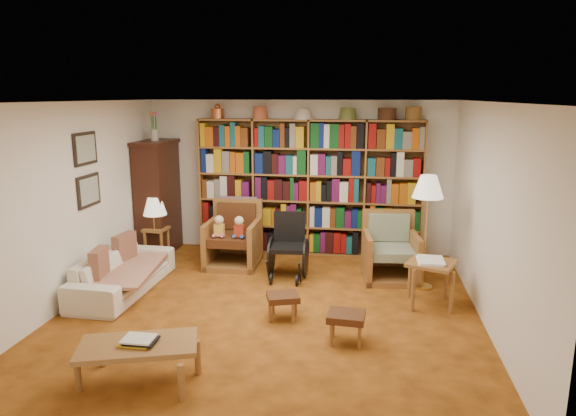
% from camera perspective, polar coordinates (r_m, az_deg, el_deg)
% --- Properties ---
extents(floor, '(5.00, 5.00, 0.00)m').
position_cam_1_polar(floor, '(6.47, -1.89, -10.99)').
color(floor, '#A95C1A').
rests_on(floor, ground).
extents(ceiling, '(5.00, 5.00, 0.00)m').
position_cam_1_polar(ceiling, '(5.94, -2.06, 11.72)').
color(ceiling, white).
rests_on(ceiling, wall_back).
extents(wall_back, '(5.00, 0.00, 5.00)m').
position_cam_1_polar(wall_back, '(8.51, 1.13, 3.49)').
color(wall_back, white).
rests_on(wall_back, floor).
extents(wall_front, '(5.00, 0.00, 5.00)m').
position_cam_1_polar(wall_front, '(3.76, -9.08, -8.36)').
color(wall_front, white).
rests_on(wall_front, floor).
extents(wall_left, '(0.00, 5.00, 5.00)m').
position_cam_1_polar(wall_left, '(6.99, -22.57, 0.55)').
color(wall_left, white).
rests_on(wall_left, floor).
extents(wall_right, '(0.00, 5.00, 5.00)m').
position_cam_1_polar(wall_right, '(6.15, 21.59, -0.88)').
color(wall_right, white).
rests_on(wall_right, floor).
extents(bookshelf, '(3.60, 0.30, 2.42)m').
position_cam_1_polar(bookshelf, '(8.34, 2.34, 2.74)').
color(bookshelf, '#A16832').
rests_on(bookshelf, floor).
extents(curio_cabinet, '(0.50, 0.95, 2.40)m').
position_cam_1_polar(curio_cabinet, '(8.68, -14.26, 1.30)').
color(curio_cabinet, '#36190E').
rests_on(curio_cabinet, floor).
extents(framed_pictures, '(0.03, 0.52, 0.97)m').
position_cam_1_polar(framed_pictures, '(7.17, -21.44, 3.97)').
color(framed_pictures, black).
rests_on(framed_pictures, wall_left).
extents(sofa, '(1.84, 0.76, 0.53)m').
position_cam_1_polar(sofa, '(7.22, -17.86, -6.81)').
color(sofa, '#EFE4CB').
rests_on(sofa, floor).
extents(sofa_throw, '(0.93, 1.51, 0.04)m').
position_cam_1_polar(sofa_throw, '(7.19, -17.52, -6.59)').
color(sofa_throw, beige).
rests_on(sofa_throw, sofa).
extents(cushion_left, '(0.19, 0.42, 0.40)m').
position_cam_1_polar(cushion_left, '(7.52, -17.67, -4.57)').
color(cushion_left, maroon).
rests_on(cushion_left, sofa).
extents(cushion_right, '(0.19, 0.41, 0.40)m').
position_cam_1_polar(cushion_right, '(6.93, -20.21, -6.19)').
color(cushion_right, maroon).
rests_on(cushion_right, sofa).
extents(side_table_lamp, '(0.37, 0.37, 0.52)m').
position_cam_1_polar(side_table_lamp, '(8.42, -14.41, -3.14)').
color(side_table_lamp, '#A16832').
rests_on(side_table_lamp, floor).
extents(table_lamp, '(0.37, 0.37, 0.50)m').
position_cam_1_polar(table_lamp, '(8.31, -14.59, 0.10)').
color(table_lamp, gold).
rests_on(table_lamp, side_table_lamp).
extents(armchair_leather, '(0.79, 0.85, 1.00)m').
position_cam_1_polar(armchair_leather, '(8.01, -5.95, -3.34)').
color(armchair_leather, '#A16832').
rests_on(armchair_leather, floor).
extents(armchair_sage, '(0.84, 0.87, 0.94)m').
position_cam_1_polar(armchair_sage, '(7.53, 11.30, -4.90)').
color(armchair_sage, '#A16832').
rests_on(armchair_sage, floor).
extents(wheelchair, '(0.53, 0.74, 0.93)m').
position_cam_1_polar(wheelchair, '(7.40, 0.02, -4.46)').
color(wheelchair, black).
rests_on(wheelchair, floor).
extents(floor_lamp, '(0.41, 0.41, 1.55)m').
position_cam_1_polar(floor_lamp, '(6.98, 15.28, 1.80)').
color(floor_lamp, gold).
rests_on(floor_lamp, floor).
extents(side_table_papers, '(0.69, 0.69, 0.60)m').
position_cam_1_polar(side_table_papers, '(6.61, 15.62, -6.49)').
color(side_table_papers, '#A16832').
rests_on(side_table_papers, floor).
extents(footstool_a, '(0.44, 0.41, 0.31)m').
position_cam_1_polar(footstool_a, '(6.07, -0.57, -10.05)').
color(footstool_a, '#532916').
rests_on(footstool_a, floor).
extents(footstool_b, '(0.41, 0.36, 0.33)m').
position_cam_1_polar(footstool_b, '(5.57, 6.49, -12.09)').
color(footstool_b, '#532916').
rests_on(footstool_b, floor).
extents(coffee_table, '(1.16, 0.81, 0.44)m').
position_cam_1_polar(coffee_table, '(4.99, -16.30, -14.70)').
color(coffee_table, '#A16832').
rests_on(coffee_table, floor).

